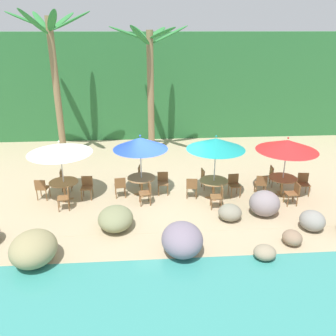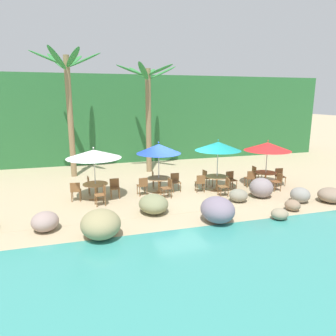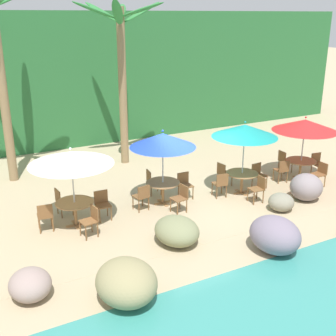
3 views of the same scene
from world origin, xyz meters
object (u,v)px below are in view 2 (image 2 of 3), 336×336
at_px(chair_white_inland, 91,184).
at_px(umbrella_red, 268,146).
at_px(dining_table_blue, 159,180).
at_px(chair_red_left, 250,178).
at_px(chair_blue_inland, 155,178).
at_px(chair_red_seaward, 280,175).
at_px(chair_teal_right, 225,185).
at_px(chair_white_seaward, 115,187).
at_px(chair_blue_right, 168,187).
at_px(chair_blue_left, 143,185).
at_px(dining_table_teal, 217,179).
at_px(dining_table_white, 95,186).
at_px(umbrella_blue, 159,149).
at_px(palm_tree_second, 148,100).
at_px(umbrella_white, 94,154).
at_px(chair_white_left, 76,190).
at_px(umbrella_teal, 218,146).
at_px(chair_white_right, 102,194).
at_px(chair_red_right, 277,181).
at_px(chair_blue_seaward, 175,181).
at_px(dining_table_red, 266,175).
at_px(chair_red_inland, 256,173).
at_px(chair_teal_inland, 206,177).
at_px(palm_tree_nearest, 68,94).
at_px(chair_teal_left, 200,182).

bearing_deg(chair_white_inland, umbrella_red, -7.04).
bearing_deg(umbrella_red, chair_white_inland, 172.96).
distance_m(dining_table_blue, chair_red_left, 4.71).
distance_m(chair_blue_inland, chair_red_seaward, 6.51).
bearing_deg(dining_table_blue, chair_teal_right, -25.64).
height_order(chair_white_seaward, chair_blue_right, same).
xyz_separation_m(chair_blue_left, dining_table_teal, (3.62, -0.29, 0.10)).
bearing_deg(chair_white_seaward, chair_red_left, -2.20).
bearing_deg(dining_table_white, umbrella_red, -1.57).
height_order(umbrella_blue, palm_tree_second, palm_tree_second).
relative_size(umbrella_white, chair_blue_inland, 2.75).
distance_m(chair_blue_right, palm_tree_second, 6.55).
relative_size(chair_white_left, chair_blue_inland, 1.00).
relative_size(chair_white_seaward, umbrella_teal, 0.34).
height_order(umbrella_blue, dining_table_teal, umbrella_blue).
xyz_separation_m(dining_table_white, chair_white_right, (0.21, -0.83, -0.10)).
relative_size(dining_table_blue, chair_teal_right, 1.26).
bearing_deg(chair_blue_right, chair_red_seaward, 3.69).
xyz_separation_m(chair_red_left, chair_red_right, (0.97, -0.88, 0.00)).
bearing_deg(chair_blue_seaward, dining_table_red, -6.18).
height_order(chair_red_inland, palm_tree_second, palm_tree_second).
distance_m(dining_table_white, dining_table_teal, 5.76).
distance_m(chair_red_inland, chair_red_left, 1.16).
bearing_deg(chair_white_left, umbrella_teal, -2.70).
bearing_deg(chair_teal_inland, umbrella_blue, -172.57).
relative_size(dining_table_blue, palm_tree_nearest, 0.16).
xyz_separation_m(dining_table_blue, umbrella_red, (5.54, -0.43, 1.46)).
bearing_deg(chair_teal_left, chair_blue_seaward, 153.13).
bearing_deg(chair_teal_left, chair_blue_left, 174.39).
bearing_deg(umbrella_teal, chair_red_seaward, 1.02).
bearing_deg(umbrella_blue, chair_white_right, -159.59).
height_order(umbrella_red, chair_red_inland, umbrella_red).
bearing_deg(chair_white_inland, palm_tree_second, 46.28).
relative_size(dining_table_white, chair_teal_right, 1.26).
distance_m(dining_table_teal, umbrella_red, 3.12).
height_order(chair_white_right, palm_tree_second, palm_tree_second).
bearing_deg(chair_blue_left, chair_white_inland, 159.96).
bearing_deg(chair_red_left, dining_table_blue, 175.18).
relative_size(chair_teal_left, palm_tree_second, 0.14).
xyz_separation_m(chair_blue_seaward, chair_blue_left, (-1.68, -0.28, 0.00)).
distance_m(chair_red_left, palm_tree_nearest, 10.77).
distance_m(chair_blue_inland, chair_red_right, 6.03).
xyz_separation_m(dining_table_teal, chair_teal_right, (0.02, -0.85, -0.10)).
bearing_deg(chair_white_seaward, chair_white_inland, 142.89).
xyz_separation_m(chair_blue_inland, chair_teal_inland, (2.59, -0.52, 0.00)).
xyz_separation_m(chair_white_seaward, chair_white_inland, (-1.02, 0.77, 0.00)).
height_order(chair_blue_left, chair_blue_right, same).
height_order(chair_white_left, chair_teal_right, same).
bearing_deg(dining_table_white, chair_red_inland, 4.19).
bearing_deg(chair_red_left, umbrella_white, 178.51).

